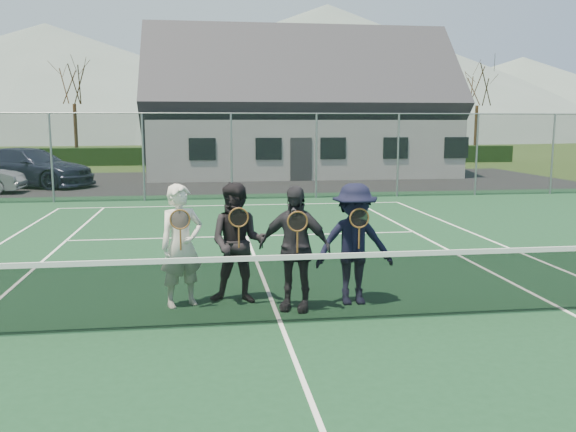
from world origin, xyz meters
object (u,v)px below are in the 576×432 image
player_a (181,246)px  player_b (238,243)px  car_c (29,167)px  clubhouse (298,97)px  tennis_net (281,286)px  player_c (295,248)px  player_d (354,244)px

player_a → player_b: 0.83m
car_c → clubhouse: 13.55m
clubhouse → player_b: clubhouse is taller
player_b → tennis_net: bearing=-65.5°
player_b → player_c: size_ratio=1.00×
player_d → player_b: bearing=169.7°
car_c → player_d: (9.41, -18.28, 0.11)m
player_b → player_a: bearing=-175.2°
tennis_net → clubhouse: 24.57m
clubhouse → player_c: 23.86m
player_d → player_c: bearing=-170.2°
tennis_net → player_b: size_ratio=6.49×
tennis_net → player_d: size_ratio=6.49×
car_c → player_a: 19.32m
player_b → player_d: size_ratio=1.00×
car_c → player_a: player_a is taller
tennis_net → clubhouse: size_ratio=0.75×
tennis_net → player_a: player_a is taller
player_a → player_b: (0.82, 0.07, -0.00)m
car_c → player_c: player_c is taller
clubhouse → player_d: (-2.80, -23.21, -3.07)m
clubhouse → player_a: bearing=-103.0°
player_b → player_d: same height
player_c → player_a: bearing=166.2°
clubhouse → player_a: (-5.32, -22.98, -3.07)m
player_a → player_d: size_ratio=1.00×
car_c → player_d: player_d is taller
tennis_net → player_a: bearing=142.3°
tennis_net → player_c: 0.79m
tennis_net → player_c: bearing=65.8°
car_c → player_b: (7.72, -17.98, 0.11)m
player_c → player_d: same height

